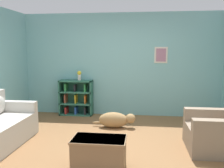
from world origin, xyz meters
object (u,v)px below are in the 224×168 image
at_px(coffee_table, 99,153).
at_px(recliner_chair, 221,131).
at_px(bookshelf, 76,98).
at_px(dog, 115,120).
at_px(vase, 79,75).

bearing_deg(coffee_table, recliner_chair, 25.61).
xyz_separation_m(bookshelf, coffee_table, (1.11, -2.88, -0.20)).
relative_size(bookshelf, recliner_chair, 0.94).
xyz_separation_m(bookshelf, recliner_chair, (3.02, -1.97, -0.12)).
bearing_deg(dog, vase, 137.67).
bearing_deg(bookshelf, vase, -12.38).
height_order(recliner_chair, dog, recliner_chair).
relative_size(recliner_chair, dog, 1.02).
bearing_deg(coffee_table, vase, 109.52).
height_order(bookshelf, dog, bookshelf).
distance_m(dog, vase, 1.65).
bearing_deg(bookshelf, coffee_table, -68.91).
xyz_separation_m(coffee_table, vase, (-1.02, 2.86, 0.80)).
height_order(bookshelf, coffee_table, bookshelf).
bearing_deg(dog, bookshelf, 139.59).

